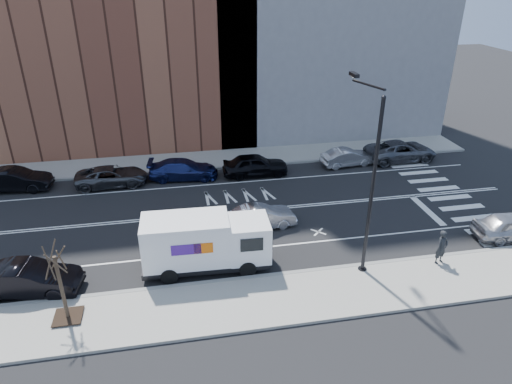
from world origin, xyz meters
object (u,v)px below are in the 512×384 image
object	(u,v)px
driving_sedan	(261,217)
far_parked_b	(15,180)
pedestrian	(442,247)
fedex_van	(205,242)

from	to	relation	value
driving_sedan	far_parked_b	bearing A→B (deg)	55.34
driving_sedan	pedestrian	size ratio (longest dim) A/B	2.23
far_parked_b	pedestrian	distance (m)	27.47
fedex_van	pedestrian	bearing A→B (deg)	-7.52
fedex_van	driving_sedan	xyz separation A→B (m)	(3.51, 3.46, -0.85)
pedestrian	driving_sedan	bearing A→B (deg)	125.36
far_parked_b	pedestrian	world-z (taller)	pedestrian
far_parked_b	pedestrian	size ratio (longest dim) A/B	2.53
fedex_van	pedestrian	size ratio (longest dim) A/B	3.48
fedex_van	pedestrian	xyz separation A→B (m)	(11.85, -1.98, -0.46)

